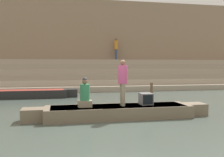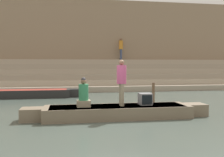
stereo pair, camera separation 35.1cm
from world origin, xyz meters
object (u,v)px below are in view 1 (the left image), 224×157
(person_rowing, at_px, (85,95))
(person_on_steps, at_px, (116,47))
(moored_boat_shore, at_px, (28,94))
(rowboat_main, at_px, (119,111))
(mooring_post, at_px, (151,93))
(person_standing, at_px, (123,79))
(tv_set, at_px, (146,99))

(person_rowing, relative_size, person_on_steps, 0.57)
(person_rowing, xyz_separation_m, moored_boat_shore, (-2.58, 6.38, -0.59))
(rowboat_main, distance_m, mooring_post, 3.99)
(mooring_post, distance_m, person_on_steps, 9.79)
(person_rowing, relative_size, moored_boat_shore, 0.18)
(person_standing, distance_m, mooring_post, 4.02)
(moored_boat_shore, relative_size, mooring_post, 5.55)
(person_rowing, distance_m, person_on_steps, 13.41)
(person_standing, distance_m, tv_set, 1.15)
(person_rowing, xyz_separation_m, tv_set, (2.23, 0.11, -0.20))
(rowboat_main, bearing_deg, person_rowing, 178.55)
(tv_set, distance_m, moored_boat_shore, 7.92)
(tv_set, bearing_deg, person_standing, -167.13)
(person_on_steps, bearing_deg, rowboat_main, -47.36)
(person_rowing, xyz_separation_m, mooring_post, (3.59, 3.22, -0.34))
(rowboat_main, distance_m, person_rowing, 1.34)
(person_standing, distance_m, person_rowing, 1.43)
(rowboat_main, height_order, person_standing, person_standing)
(rowboat_main, height_order, person_rowing, person_rowing)
(tv_set, bearing_deg, person_rowing, -170.22)
(mooring_post, bearing_deg, person_rowing, -138.06)
(moored_boat_shore, xyz_separation_m, person_on_steps, (6.47, 6.21, 3.08))
(person_standing, distance_m, moored_boat_shore, 7.56)
(person_standing, height_order, tv_set, person_standing)
(rowboat_main, distance_m, moored_boat_shore, 7.39)
(mooring_post, bearing_deg, moored_boat_shore, 152.91)
(tv_set, relative_size, moored_boat_shore, 0.08)
(person_rowing, bearing_deg, person_standing, 2.26)
(person_rowing, height_order, tv_set, person_rowing)
(rowboat_main, distance_m, person_standing, 1.14)
(rowboat_main, height_order, mooring_post, mooring_post)
(moored_boat_shore, height_order, person_on_steps, person_on_steps)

